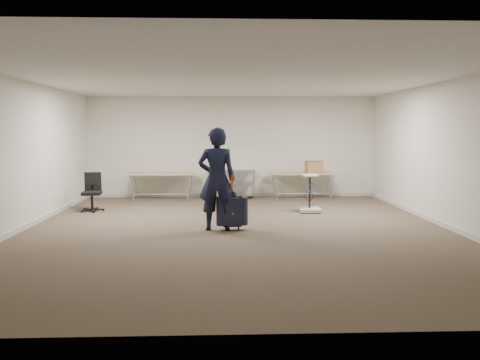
{
  "coord_description": "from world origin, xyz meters",
  "views": [
    {
      "loc": [
        -0.26,
        -8.59,
        1.85
      ],
      "look_at": [
        0.07,
        0.3,
        0.92
      ],
      "focal_mm": 35.0,
      "sensor_mm": 36.0,
      "label": 1
    }
  ],
  "objects": [
    {
      "name": "person",
      "position": [
        -0.37,
        0.04,
        0.96
      ],
      "size": [
        0.71,
        0.48,
        1.92
      ],
      "primitive_type": "imported",
      "rotation": [
        0.0,
        0.0,
        3.11
      ],
      "color": "black",
      "rests_on": "ground"
    },
    {
      "name": "room_shell",
      "position": [
        0.0,
        1.38,
        0.05
      ],
      "size": [
        8.0,
        9.0,
        9.0
      ],
      "color": "beige",
      "rests_on": "ground"
    },
    {
      "name": "wire_shelf",
      "position": [
        0.0,
        4.2,
        0.44
      ],
      "size": [
        1.22,
        0.47,
        0.8
      ],
      "color": "#B9BBC0",
      "rests_on": "ground"
    },
    {
      "name": "equipment_cart",
      "position": [
        1.73,
        1.9,
        0.23
      ],
      "size": [
        0.47,
        0.47,
        0.86
      ],
      "color": "beige",
      "rests_on": "ground"
    },
    {
      "name": "ground",
      "position": [
        0.0,
        0.0,
        0.0
      ],
      "size": [
        9.0,
        9.0,
        0.0
      ],
      "primitive_type": "plane",
      "color": "#423528",
      "rests_on": "ground"
    },
    {
      "name": "suitcase",
      "position": [
        -0.09,
        0.02,
        0.35
      ],
      "size": [
        0.4,
        0.25,
        1.04
      ],
      "color": "#161D33",
      "rests_on": "ground"
    },
    {
      "name": "office_chair",
      "position": [
        -3.29,
        2.24,
        0.27
      ],
      "size": [
        0.54,
        0.54,
        0.89
      ],
      "color": "black",
      "rests_on": "ground"
    },
    {
      "name": "cardboard_box",
      "position": [
        2.19,
        3.87,
        0.89
      ],
      "size": [
        0.46,
        0.37,
        0.32
      ],
      "primitive_type": "cube",
      "rotation": [
        0.0,
        0.0,
        0.11
      ],
      "color": "#8E6442",
      "rests_on": "folding_table_right"
    },
    {
      "name": "folding_table_left",
      "position": [
        -1.9,
        3.95,
        0.68
      ],
      "size": [
        1.8,
        0.75,
        0.73
      ],
      "color": "tan",
      "rests_on": "ground"
    },
    {
      "name": "folding_table_right",
      "position": [
        1.9,
        3.95,
        0.68
      ],
      "size": [
        1.8,
        0.75,
        0.73
      ],
      "color": "tan",
      "rests_on": "ground"
    }
  ]
}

